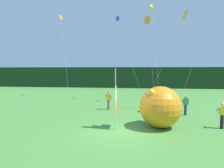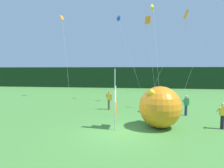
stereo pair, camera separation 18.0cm
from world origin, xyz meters
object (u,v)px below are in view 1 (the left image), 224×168
object	(u,v)px
banner_flag	(116,100)
person_near_banner	(222,115)
person_far_left	(108,100)
kite_orange_diamond_2	(62,26)
inflatable_balloon	(160,107)
kite_yellow_delta_0	(152,8)
kite_orange_diamond_5	(182,22)
kite_orange_diamond_6	(148,29)
kite_blue_delta_1	(117,19)
person_mid_field	(186,105)

from	to	relation	value
banner_flag	person_near_banner	size ratio (longest dim) A/B	2.26
person_far_left	kite_orange_diamond_2	bearing A→B (deg)	136.16
person_far_left	inflatable_balloon	xyz separation A→B (m)	(4.11, -5.07, 0.43)
person_far_left	kite_yellow_delta_0	xyz separation A→B (m)	(4.26, 3.87, 9.48)
inflatable_balloon	kite_orange_diamond_5	distance (m)	9.24
person_near_banner	kite_orange_diamond_6	bearing A→B (deg)	135.07
banner_flag	kite_blue_delta_1	world-z (taller)	kite_blue_delta_1
kite_blue_delta_1	kite_orange_diamond_6	world-z (taller)	kite_blue_delta_1
kite_orange_diamond_2	person_far_left	bearing A→B (deg)	-43.84
kite_orange_diamond_6	kite_orange_diamond_2	bearing A→B (deg)	145.67
person_near_banner	person_far_left	distance (m)	9.39
person_near_banner	inflatable_balloon	world-z (taller)	inflatable_balloon
inflatable_balloon	kite_orange_diamond_2	size ratio (longest dim) A/B	0.25
kite_orange_diamond_5	kite_orange_diamond_2	bearing A→B (deg)	155.96
person_near_banner	kite_yellow_delta_0	bearing A→B (deg)	113.19
inflatable_balloon	kite_orange_diamond_2	distance (m)	18.29
person_near_banner	kite_yellow_delta_0	xyz separation A→B (m)	(-3.75, 8.76, 9.50)
kite_blue_delta_1	kite_orange_diamond_2	world-z (taller)	kite_orange_diamond_2
person_mid_field	kite_orange_diamond_6	xyz separation A→B (m)	(-3.08, 0.95, 6.45)
person_mid_field	kite_yellow_delta_0	distance (m)	11.14
banner_flag	kite_orange_diamond_6	xyz separation A→B (m)	(2.31, 5.24, 5.50)
banner_flag	person_far_left	size ratio (longest dim) A/B	2.21
person_mid_field	kite_blue_delta_1	bearing A→B (deg)	132.74
person_mid_field	inflatable_balloon	xyz separation A→B (m)	(-2.53, -3.65, 0.47)
person_near_banner	kite_blue_delta_1	xyz separation A→B (m)	(-7.73, 10.36, 8.92)
inflatable_balloon	person_far_left	bearing A→B (deg)	129.09
inflatable_balloon	kite_orange_diamond_2	world-z (taller)	kite_orange_diamond_2
person_near_banner	kite_orange_diamond_2	xyz separation A→B (m)	(-15.15, 11.74, 8.56)
person_mid_field	kite_orange_diamond_6	size ratio (longest dim) A/B	0.20
person_far_left	inflatable_balloon	bearing A→B (deg)	-50.91
person_far_left	person_mid_field	bearing A→B (deg)	-11.99
person_near_banner	kite_blue_delta_1	distance (m)	15.71
kite_orange_diamond_2	kite_orange_diamond_5	world-z (taller)	kite_orange_diamond_2
person_mid_field	kite_orange_diamond_2	xyz separation A→B (m)	(-13.79, 8.27, 8.58)
person_near_banner	kite_orange_diamond_5	xyz separation A→B (m)	(-1.33, 5.58, 7.20)
inflatable_balloon	kite_yellow_delta_0	xyz separation A→B (m)	(0.15, 8.93, 9.05)
person_near_banner	kite_yellow_delta_0	distance (m)	13.45
person_mid_field	kite_orange_diamond_5	world-z (taller)	kite_orange_diamond_5
banner_flag	kite_yellow_delta_0	bearing A→B (deg)	72.58
kite_orange_diamond_5	person_mid_field	bearing A→B (deg)	-90.99
person_mid_field	banner_flag	bearing A→B (deg)	-141.50
inflatable_balloon	kite_orange_diamond_5	xyz separation A→B (m)	(2.57, 5.75, 6.75)
kite_orange_diamond_2	kite_orange_diamond_6	xyz separation A→B (m)	(10.71, -7.31, -2.13)
person_mid_field	person_far_left	world-z (taller)	person_far_left
inflatable_balloon	person_near_banner	bearing A→B (deg)	2.59
kite_yellow_delta_0	kite_orange_diamond_5	xyz separation A→B (m)	(2.42, -3.18, -2.30)
inflatable_balloon	banner_flag	bearing A→B (deg)	-167.50
person_mid_field	kite_blue_delta_1	size ratio (longest dim) A/B	0.16
person_mid_field	kite_yellow_delta_0	bearing A→B (deg)	114.32
person_near_banner	kite_blue_delta_1	bearing A→B (deg)	126.71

